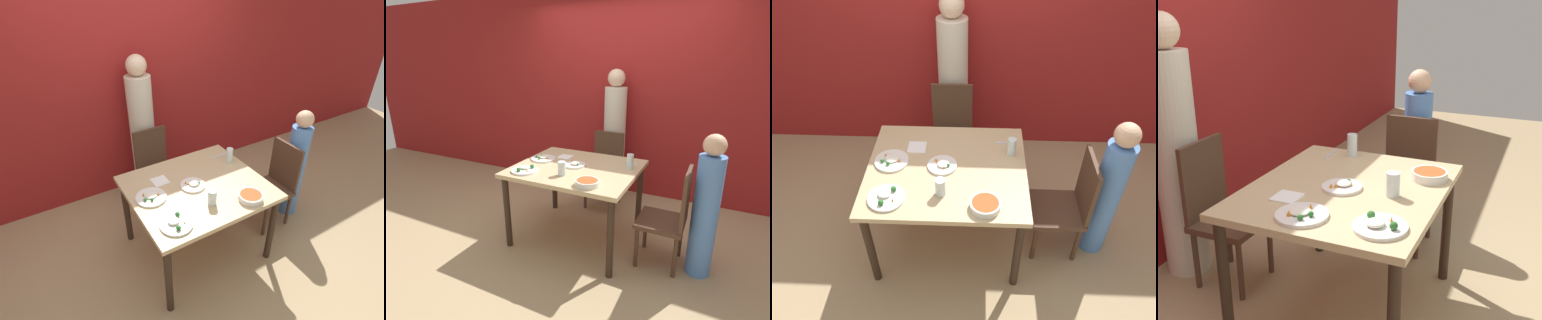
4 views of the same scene
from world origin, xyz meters
The scene contains 15 objects.
ground_plane centered at (0.00, 0.00, 0.00)m, with size 10.00×10.00×0.00m, color tan.
wall_back centered at (0.00, 1.39, 1.35)m, with size 10.00×0.06×2.70m.
dining_table centered at (0.00, 0.00, 0.69)m, with size 1.18×1.03×0.77m.
chair_adult_spot centered at (-0.02, 0.86, 0.49)m, with size 0.40×0.40×0.92m.
chair_child_spot centered at (0.93, -0.06, 0.49)m, with size 0.40×0.40×0.92m.
person_adult centered at (-0.02, 1.16, 0.80)m, with size 0.28×0.28×1.68m.
person_child centered at (1.20, -0.06, 0.60)m, with size 0.21×0.21×1.24m.
bowl_curry centered at (0.28, -0.38, 0.80)m, with size 0.20×0.20×0.05m.
plate_rice_adult centered at (-0.03, 0.01, 0.79)m, with size 0.22×0.22×0.04m.
plate_rice_child centered at (-0.39, -0.33, 0.79)m, with size 0.25×0.25×0.06m.
plate_noodles centered at (-0.42, 0.05, 0.79)m, with size 0.26×0.26×0.05m.
glass_water_tall centered at (0.48, 0.18, 0.85)m, with size 0.06×0.06×0.15m.
glass_water_short centered at (-0.02, -0.27, 0.84)m, with size 0.07×0.07×0.13m.
napkin_folded centered at (-0.25, 0.23, 0.78)m, with size 0.14×0.14×0.01m.
fork_steel centered at (0.46, 0.31, 0.78)m, with size 0.18×0.02×0.01m.
Camera 1 is at (-1.12, -1.79, 2.37)m, focal length 28.00 mm.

